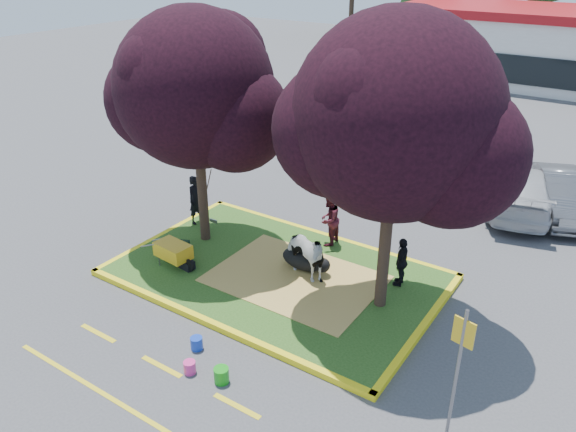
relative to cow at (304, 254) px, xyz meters
The scene contains 31 objects.
ground 1.11m from the cow, 164.76° to the right, with size 90.00×90.00×0.00m, color #424244.
median_island 1.06m from the cow, 164.76° to the right, with size 8.00×5.00×0.15m, color #254C17.
curb_near 2.97m from the cow, 104.56° to the right, with size 8.30×0.16×0.15m, color yellow.
curb_far 2.60m from the cow, 106.84° to the left, with size 8.30×0.16×0.15m, color yellow.
curb_left 4.86m from the cow, behind, with size 0.16×5.30×0.15m, color yellow.
curb_right 3.45m from the cow, ahead, with size 0.16×5.30×0.15m, color yellow.
straw_bedding 0.71m from the cow, 121.69° to the right, with size 4.20×3.00×0.01m, color tan.
tree_purple_left 4.98m from the cow, behind, with size 5.06×4.20×6.51m.
tree_purple_right 4.34m from the cow, ahead, with size 5.30×4.40×6.82m.
fire_lane_stripe_a 5.24m from the cow, 121.76° to the right, with size 1.10×0.12×0.01m, color yellow.
fire_lane_stripe_b 4.53m from the cow, 99.32° to the right, with size 1.10×0.12×0.01m, color yellow.
fire_lane_stripe_c 4.65m from the cow, 73.78° to the right, with size 1.10×0.12×0.01m, color yellow.
fire_lane_long 5.70m from the cow, 97.34° to the right, with size 6.00×0.10×0.01m, color yellow.
retail_building 27.85m from the cow, 87.37° to the left, with size 20.40×8.40×4.40m.
cow is the anchor object (origin of this frame).
calf 0.60m from the cow, 120.32° to the left, with size 1.27×0.72×0.55m, color black.
handler 4.51m from the cow, 168.98° to the left, with size 0.56×0.36×1.52m, color black.
visitor_a 1.95m from the cow, 100.46° to the left, with size 0.75×0.59×1.55m, color #4F1622.
visitor_b 2.47m from the cow, 26.17° to the left, with size 0.76×0.32×1.30m, color black.
wheelbarrow 3.49m from the cow, 155.63° to the right, with size 1.75×0.67×0.66m.
gear_bag_dark 3.19m from the cow, 154.38° to the right, with size 0.47×0.26×0.24m, color black.
gear_bag_green 3.78m from the cow, behind, with size 0.41×0.25×0.22m, color black.
sign_post 5.73m from the cow, 30.78° to the right, with size 0.38×0.11×2.77m.
bucket_green 4.14m from the cow, 81.45° to the right, with size 0.31×0.31×0.33m, color #179918.
bucket_pink 4.25m from the cow, 91.47° to the right, with size 0.25×0.25×0.27m, color #E7338A.
bucket_blue 3.65m from the cow, 98.02° to the right, with size 0.27×0.27×0.29m, color #173CBC.
car_black 12.18m from the cow, 140.05° to the left, with size 1.65×4.11×1.40m, color black.
car_silver 9.44m from the cow, 115.03° to the left, with size 1.31×3.77×1.24m, color gray.
car_red 8.58m from the cow, 88.99° to the left, with size 2.60×5.65×1.57m, color #A00D1A.
car_white 8.49m from the cow, 65.54° to the left, with size 1.99×4.89×1.42m, color silver.
car_grey 9.39m from the cow, 59.28° to the left, with size 1.48×4.25×1.40m, color #4F5256.
Camera 1 is at (7.27, -10.33, 7.99)m, focal length 35.00 mm.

